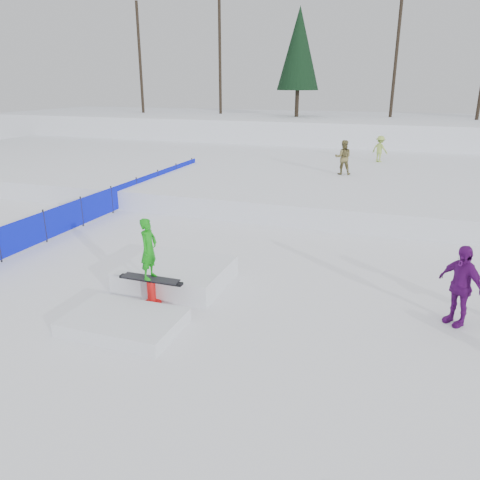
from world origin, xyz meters
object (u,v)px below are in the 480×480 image
(walker_olive, at_px, (343,157))
(walker_ygreen, at_px, (380,149))
(spectator_purple, at_px, (460,285))
(jib_rail_feature, at_px, (163,283))
(safety_fence, at_px, (112,200))

(walker_olive, xyz_separation_m, walker_ygreen, (1.44, 4.41, -0.10))
(walker_ygreen, relative_size, spectator_purple, 0.79)
(spectator_purple, height_order, jib_rail_feature, jib_rail_feature)
(walker_olive, xyz_separation_m, spectator_purple, (4.10, -12.45, -0.71))
(safety_fence, bearing_deg, jib_rail_feature, -47.91)
(walker_olive, distance_m, jib_rail_feature, 13.56)
(safety_fence, height_order, spectator_purple, spectator_purple)
(safety_fence, relative_size, walker_ygreen, 11.32)
(safety_fence, xyz_separation_m, jib_rail_feature, (5.54, -6.13, -0.25))
(walker_olive, relative_size, walker_ygreen, 1.14)
(jib_rail_feature, bearing_deg, walker_ygreen, 77.26)
(walker_ygreen, bearing_deg, safety_fence, 79.76)
(walker_olive, bearing_deg, jib_rail_feature, 67.67)
(spectator_purple, bearing_deg, safety_fence, -160.26)
(walker_olive, xyz_separation_m, jib_rail_feature, (-2.56, -13.25, -1.30))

